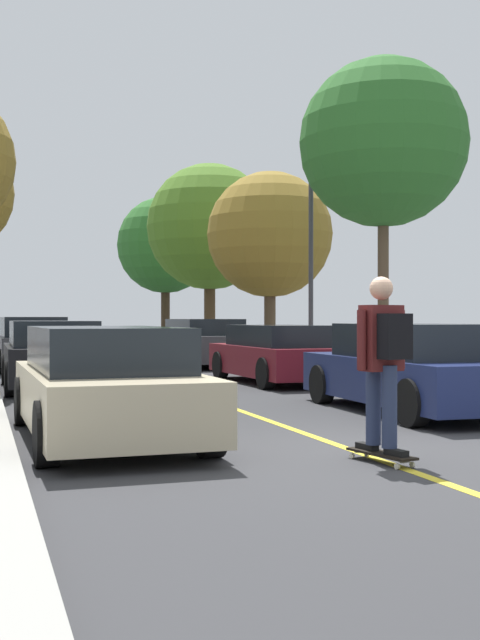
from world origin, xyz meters
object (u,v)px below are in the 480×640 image
(street_tree_right_near, at_px, (270,235))
(fire_hydrant, at_px, (445,372))
(parked_car_left_nearest, at_px, (104,383))
(parked_car_right_near, at_px, (278,354))
(parked_car_left_far, at_px, (32,344))
(skateboard, at_px, (381,454))
(parked_car_right_nearest, at_px, (413,369))
(skateboarder, at_px, (384,353))
(street_tree_right_nearest, at_px, (383,143))
(street_tree_right_far, at_px, (210,227))
(street_tree_right_farthest, at_px, (165,245))
(parked_car_right_far, at_px, (203,343))
(streetlamp, at_px, (311,231))
(parked_car_left_farthest, at_px, (21,340))
(parked_car_left_near, at_px, (52,355))

(street_tree_right_near, xyz_separation_m, fire_hydrant, (-0.64, -10.65, -3.44))
(parked_car_left_nearest, relative_size, parked_car_right_near, 1.05)
(parked_car_left_far, distance_m, skateboard, 15.98)
(parked_car_right_nearest, relative_size, skateboarder, 2.63)
(street_tree_right_near, bearing_deg, parked_car_left_far, -179.59)
(street_tree_right_nearest, relative_size, skateboard, 7.99)
(street_tree_right_near, bearing_deg, street_tree_right_far, 90.00)
(parked_car_right_nearest, height_order, street_tree_right_far, street_tree_right_far)
(parked_car_left_far, bearing_deg, skateboarder, -81.52)
(parked_car_right_near, height_order, street_tree_right_farthest, street_tree_right_farthest)
(parked_car_right_nearest, xyz_separation_m, skateboarder, (-2.47, -3.71, 0.42))
(street_tree_right_far, bearing_deg, skateboarder, -101.56)
(fire_hydrant, distance_m, skateboard, 6.56)
(parked_car_left_nearest, xyz_separation_m, parked_car_left_far, (0.00, 13.38, 0.05))
(street_tree_right_nearest, height_order, fire_hydrant, street_tree_right_nearest)
(parked_car_right_far, height_order, skateboarder, skateboarder)
(parked_car_left_nearest, height_order, parked_car_right_far, parked_car_right_far)
(street_tree_right_nearest, distance_m, streetlamp, 3.50)
(street_tree_right_far, bearing_deg, fire_hydrant, -92.12)
(parked_car_left_far, distance_m, streetlamp, 8.25)
(parked_car_left_far, xyz_separation_m, parked_car_right_near, (4.83, -6.32, -0.06))
(street_tree_right_near, xyz_separation_m, street_tree_right_far, (0.00, 6.67, 0.94))
(streetlamp, bearing_deg, parked_car_right_far, 114.17)
(parked_car_right_nearest, distance_m, streetlamp, 8.78)
(parked_car_right_near, relative_size, skateboarder, 2.54)
(street_tree_right_far, height_order, streetlamp, street_tree_right_far)
(skateboarder, bearing_deg, street_tree_right_far, 78.44)
(skateboard, bearing_deg, parked_car_right_near, 75.35)
(parked_car_left_far, bearing_deg, parked_car_right_nearest, -68.27)
(streetlamp, bearing_deg, fire_hydrant, -92.18)
(street_tree_right_far, bearing_deg, skateboard, -101.59)
(street_tree_right_farthest, bearing_deg, parked_car_right_far, -98.40)
(parked_car_left_nearest, distance_m, fire_hydrant, 6.92)
(parked_car_right_near, relative_size, street_tree_right_far, 0.61)
(parked_car_left_nearest, xyz_separation_m, skateboarder, (2.36, -2.45, 0.42))
(parked_car_left_far, height_order, streetlamp, streetlamp)
(parked_car_left_farthest, distance_m, street_tree_right_far, 8.16)
(street_tree_right_far, height_order, skateboard, street_tree_right_far)
(parked_car_left_far, relative_size, streetlamp, 0.73)
(street_tree_right_farthest, bearing_deg, parked_car_left_near, -108.62)
(street_tree_right_far, relative_size, skateboard, 8.23)
(skateboarder, bearing_deg, parked_car_right_far, 81.05)
(parked_car_left_nearest, bearing_deg, street_tree_right_near, 62.57)
(parked_car_left_far, height_order, street_tree_right_nearest, street_tree_right_nearest)
(street_tree_right_farthest, relative_size, skateboard, 8.05)
(parked_car_left_farthest, xyz_separation_m, parked_car_right_near, (4.83, -12.45, -0.03))
(parked_car_left_near, height_order, street_tree_right_near, street_tree_right_near)
(parked_car_left_near, bearing_deg, parked_car_left_nearest, -90.00)
(street_tree_right_nearest, bearing_deg, parked_car_left_nearest, -138.14)
(parked_car_left_farthest, xyz_separation_m, skateboard, (2.35, -21.93, -0.59))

